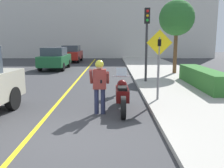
{
  "coord_description": "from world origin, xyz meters",
  "views": [
    {
      "loc": [
        1.37,
        -5.29,
        2.28
      ],
      "look_at": [
        1.34,
        2.73,
        0.84
      ],
      "focal_mm": 40.0,
      "sensor_mm": 36.0,
      "label": 1
    }
  ],
  "objects_px": {
    "motorcycle": "(123,95)",
    "person_biker": "(100,82)",
    "traffic_light": "(148,31)",
    "street_tree": "(178,18)",
    "crossing_sign": "(160,58)",
    "parked_car_green": "(56,58)",
    "parked_car_red": "(72,54)"
  },
  "relations": [
    {
      "from": "street_tree",
      "to": "person_biker",
      "type": "bearing_deg",
      "value": -117.19
    },
    {
      "from": "crossing_sign",
      "to": "parked_car_green",
      "type": "xyz_separation_m",
      "value": [
        -6.06,
        10.41,
        -0.77
      ]
    },
    {
      "from": "motorcycle",
      "to": "street_tree",
      "type": "height_order",
      "value": "street_tree"
    },
    {
      "from": "motorcycle",
      "to": "traffic_light",
      "type": "xyz_separation_m",
      "value": [
        1.43,
        4.97,
        2.17
      ]
    },
    {
      "from": "street_tree",
      "to": "parked_car_green",
      "type": "bearing_deg",
      "value": 159.8
    },
    {
      "from": "motorcycle",
      "to": "parked_car_green",
      "type": "height_order",
      "value": "parked_car_green"
    },
    {
      "from": "parked_car_red",
      "to": "person_biker",
      "type": "bearing_deg",
      "value": -78.3
    },
    {
      "from": "person_biker",
      "to": "parked_car_red",
      "type": "bearing_deg",
      "value": 101.7
    },
    {
      "from": "motorcycle",
      "to": "person_biker",
      "type": "relative_size",
      "value": 1.43
    },
    {
      "from": "person_biker",
      "to": "parked_car_green",
      "type": "xyz_separation_m",
      "value": [
        -4.03,
        11.78,
        -0.16
      ]
    },
    {
      "from": "traffic_light",
      "to": "motorcycle",
      "type": "bearing_deg",
      "value": -106.01
    },
    {
      "from": "motorcycle",
      "to": "traffic_light",
      "type": "distance_m",
      "value": 5.61
    },
    {
      "from": "person_biker",
      "to": "street_tree",
      "type": "xyz_separation_m",
      "value": [
        4.45,
        8.66,
        2.57
      ]
    },
    {
      "from": "person_biker",
      "to": "traffic_light",
      "type": "bearing_deg",
      "value": 68.2
    },
    {
      "from": "motorcycle",
      "to": "traffic_light",
      "type": "bearing_deg",
      "value": 73.99
    },
    {
      "from": "traffic_light",
      "to": "parked_car_green",
      "type": "distance_m",
      "value": 9.11
    },
    {
      "from": "motorcycle",
      "to": "parked_car_red",
      "type": "distance_m",
      "value": 18.34
    },
    {
      "from": "street_tree",
      "to": "parked_car_red",
      "type": "height_order",
      "value": "street_tree"
    },
    {
      "from": "motorcycle",
      "to": "parked_car_green",
      "type": "relative_size",
      "value": 0.57
    },
    {
      "from": "parked_car_green",
      "to": "parked_car_red",
      "type": "bearing_deg",
      "value": 87.58
    },
    {
      "from": "motorcycle",
      "to": "crossing_sign",
      "type": "height_order",
      "value": "crossing_sign"
    },
    {
      "from": "person_biker",
      "to": "parked_car_green",
      "type": "bearing_deg",
      "value": 108.87
    },
    {
      "from": "motorcycle",
      "to": "parked_car_green",
      "type": "distance_m",
      "value": 12.37
    },
    {
      "from": "person_biker",
      "to": "traffic_light",
      "type": "xyz_separation_m",
      "value": [
        2.13,
        5.32,
        1.68
      ]
    },
    {
      "from": "crossing_sign",
      "to": "parked_car_green",
      "type": "distance_m",
      "value": 12.07
    },
    {
      "from": "street_tree",
      "to": "parked_car_green",
      "type": "height_order",
      "value": "street_tree"
    },
    {
      "from": "traffic_light",
      "to": "parked_car_green",
      "type": "xyz_separation_m",
      "value": [
        -6.15,
        6.46,
        -1.84
      ]
    },
    {
      "from": "motorcycle",
      "to": "street_tree",
      "type": "bearing_deg",
      "value": 65.73
    },
    {
      "from": "crossing_sign",
      "to": "motorcycle",
      "type": "bearing_deg",
      "value": -142.8
    },
    {
      "from": "crossing_sign",
      "to": "parked_car_green",
      "type": "bearing_deg",
      "value": 120.22
    },
    {
      "from": "traffic_light",
      "to": "street_tree",
      "type": "relative_size",
      "value": 0.8
    },
    {
      "from": "crossing_sign",
      "to": "street_tree",
      "type": "distance_m",
      "value": 7.93
    }
  ]
}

